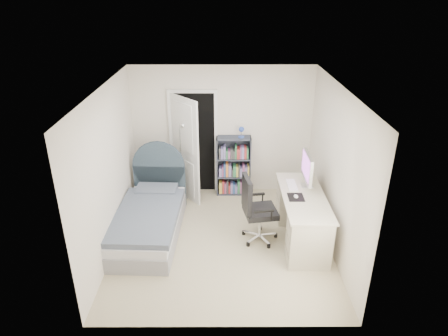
{
  "coord_description": "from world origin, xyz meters",
  "views": [
    {
      "loc": [
        0.01,
        -5.4,
        3.8
      ],
      "look_at": [
        0.03,
        0.39,
        1.13
      ],
      "focal_mm": 32.0,
      "sensor_mm": 36.0,
      "label": 1
    }
  ],
  "objects_px": {
    "floor_lamp": "(183,168)",
    "bed": "(150,218)",
    "office_chair": "(255,206)",
    "nightstand": "(152,183)",
    "bookcase": "(234,168)",
    "desk": "(302,215)"
  },
  "relations": [
    {
      "from": "bookcase",
      "to": "office_chair",
      "type": "relative_size",
      "value": 1.24
    },
    {
      "from": "nightstand",
      "to": "office_chair",
      "type": "bearing_deg",
      "value": -34.71
    },
    {
      "from": "bed",
      "to": "nightstand",
      "type": "height_order",
      "value": "bed"
    },
    {
      "from": "nightstand",
      "to": "bookcase",
      "type": "distance_m",
      "value": 1.6
    },
    {
      "from": "floor_lamp",
      "to": "bed",
      "type": "bearing_deg",
      "value": -110.13
    },
    {
      "from": "nightstand",
      "to": "office_chair",
      "type": "height_order",
      "value": "office_chair"
    },
    {
      "from": "bed",
      "to": "floor_lamp",
      "type": "distance_m",
      "value": 1.33
    },
    {
      "from": "floor_lamp",
      "to": "office_chair",
      "type": "bearing_deg",
      "value": -47.95
    },
    {
      "from": "bookcase",
      "to": "desk",
      "type": "xyz_separation_m",
      "value": [
        1.05,
        -1.6,
        -0.1
      ]
    },
    {
      "from": "bed",
      "to": "desk",
      "type": "xyz_separation_m",
      "value": [
        2.47,
        -0.19,
        0.16
      ]
    },
    {
      "from": "bed",
      "to": "floor_lamp",
      "type": "xyz_separation_m",
      "value": [
        0.44,
        1.2,
        0.34
      ]
    },
    {
      "from": "bookcase",
      "to": "office_chair",
      "type": "distance_m",
      "value": 1.64
    },
    {
      "from": "nightstand",
      "to": "bookcase",
      "type": "height_order",
      "value": "bookcase"
    },
    {
      "from": "bookcase",
      "to": "desk",
      "type": "distance_m",
      "value": 1.92
    },
    {
      "from": "floor_lamp",
      "to": "office_chair",
      "type": "distance_m",
      "value": 1.9
    },
    {
      "from": "bookcase",
      "to": "floor_lamp",
      "type": "bearing_deg",
      "value": -167.97
    },
    {
      "from": "bed",
      "to": "desk",
      "type": "height_order",
      "value": "desk"
    },
    {
      "from": "bed",
      "to": "office_chair",
      "type": "bearing_deg",
      "value": -6.8
    },
    {
      "from": "bed",
      "to": "bookcase",
      "type": "relative_size",
      "value": 1.51
    },
    {
      "from": "nightstand",
      "to": "floor_lamp",
      "type": "bearing_deg",
      "value": 12.4
    },
    {
      "from": "bed",
      "to": "office_chair",
      "type": "distance_m",
      "value": 1.75
    },
    {
      "from": "bed",
      "to": "floor_lamp",
      "type": "height_order",
      "value": "floor_lamp"
    }
  ]
}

